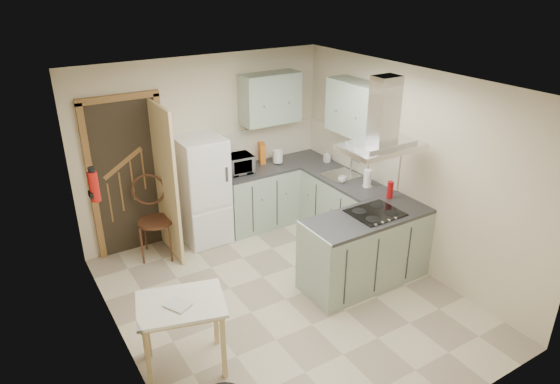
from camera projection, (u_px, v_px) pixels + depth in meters
floor at (286, 299)px, 5.81m from camera, size 4.20×4.20×0.00m
ceiling at (287, 85)px, 4.78m from camera, size 4.20×4.20×0.00m
back_wall at (205, 147)px, 6.92m from camera, size 3.60×0.00×3.60m
left_wall at (115, 248)px, 4.43m from camera, size 0.00×4.20×4.20m
right_wall at (409, 169)px, 6.16m from camera, size 0.00×4.20×4.20m
doorway at (129, 177)px, 6.45m from camera, size 1.10×0.12×2.10m
fridge at (203, 190)px, 6.80m from camera, size 0.60×0.60×1.50m
counter_back at (258, 196)px, 7.33m from camera, size 1.08×0.60×0.90m
counter_right at (332, 200)px, 7.21m from camera, size 0.60×1.95×0.90m
splashback at (265, 142)px, 7.41m from camera, size 1.68×0.02×0.50m
wall_cabinet_back at (270, 98)px, 6.99m from camera, size 0.85×0.35×0.70m
wall_cabinet_right at (357, 109)px, 6.48m from camera, size 0.35×0.90×0.70m
peninsula at (366, 249)px, 5.97m from camera, size 1.55×0.65×0.90m
hob at (375, 213)px, 5.83m from camera, size 0.58×0.50×0.01m
extractor_hood at (381, 147)px, 5.50m from camera, size 0.90×0.55×0.10m
sink at (341, 175)px, 6.89m from camera, size 0.45×0.40×0.01m
fire_extinguisher at (94, 187)px, 5.05m from camera, size 0.10×0.10×0.32m
drop_leaf_table at (184, 335)px, 4.69m from camera, size 0.92×0.79×0.74m
bentwood_chair at (156, 221)px, 6.48m from camera, size 0.60×0.60×1.02m
microwave at (235, 165)px, 6.91m from camera, size 0.48×0.34×0.26m
kettle at (278, 156)px, 7.27m from camera, size 0.19×0.19×0.22m
cereal_box at (262, 153)px, 7.30m from camera, size 0.14×0.21×0.29m
soap_bottle at (327, 156)px, 7.34m from camera, size 0.09×0.09×0.17m
paper_towel at (367, 178)px, 6.48m from camera, size 0.12×0.12×0.25m
cup at (342, 180)px, 6.65m from camera, size 0.13×0.13×0.09m
red_bottle at (390, 190)px, 6.18m from camera, size 0.10×0.10×0.22m
book at (171, 306)px, 4.41m from camera, size 0.25×0.28×0.10m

